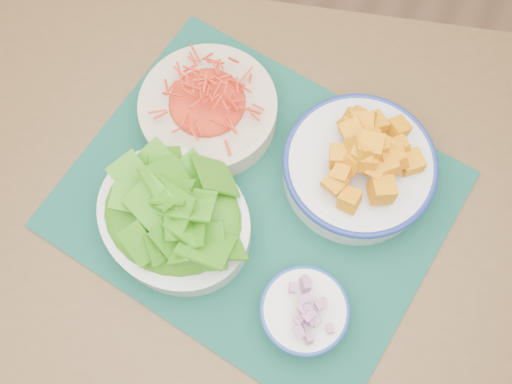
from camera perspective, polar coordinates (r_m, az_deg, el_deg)
ground at (r=1.57m, az=3.72°, el=-13.45°), size 4.00×4.00×0.00m
table at (r=0.94m, az=-4.92°, el=-4.84°), size 1.39×1.11×0.75m
placemat at (r=0.85m, az=0.00°, el=-0.72°), size 0.58×0.50×0.00m
carrot_bowl at (r=0.87m, az=-4.82°, el=8.46°), size 0.23×0.23×0.08m
squash_bowl at (r=0.83m, az=10.37°, el=2.78°), size 0.23×0.23×0.10m
lettuce_bowl at (r=0.79m, az=-8.33°, el=-2.29°), size 0.27×0.25×0.11m
onion_bowl at (r=0.78m, az=4.86°, el=-11.76°), size 0.15×0.15×0.06m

